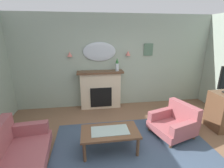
% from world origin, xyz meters
% --- Properties ---
extents(floor, '(6.98, 6.05, 0.10)m').
position_xyz_m(floor, '(0.00, 0.00, -0.05)').
color(floor, brown).
rests_on(floor, ground).
extents(wall_back, '(6.98, 0.10, 2.78)m').
position_xyz_m(wall_back, '(0.00, 2.57, 1.39)').
color(wall_back, '#93A393').
rests_on(wall_back, ground).
extents(patterned_rug, '(3.20, 2.40, 0.01)m').
position_xyz_m(patterned_rug, '(0.00, 0.20, 0.01)').
color(patterned_rug, '#38475B').
rests_on(patterned_rug, ground).
extents(fireplace, '(1.36, 0.36, 1.16)m').
position_xyz_m(fireplace, '(-0.48, 2.35, 0.57)').
color(fireplace, beige).
rests_on(fireplace, ground).
extents(mantel_vase_centre, '(0.10, 0.10, 0.38)m').
position_xyz_m(mantel_vase_centre, '(0.02, 2.32, 1.35)').
color(mantel_vase_centre, silver).
rests_on(mantel_vase_centre, fireplace).
extents(wall_mirror, '(0.96, 0.06, 0.56)m').
position_xyz_m(wall_mirror, '(-0.48, 2.49, 1.71)').
color(wall_mirror, '#B2BCC6').
extents(wall_sconce_left, '(0.14, 0.14, 0.14)m').
position_xyz_m(wall_sconce_left, '(-1.33, 2.44, 1.66)').
color(wall_sconce_left, '#D17066').
extents(wall_sconce_right, '(0.14, 0.14, 0.14)m').
position_xyz_m(wall_sconce_right, '(0.37, 2.44, 1.66)').
color(wall_sconce_right, '#D17066').
extents(framed_picture, '(0.28, 0.03, 0.36)m').
position_xyz_m(framed_picture, '(1.02, 2.50, 1.75)').
color(framed_picture, '#4C6B56').
extents(coffee_table, '(1.10, 0.60, 0.45)m').
position_xyz_m(coffee_table, '(-0.46, 0.35, 0.38)').
color(coffee_table, brown).
rests_on(coffee_table, ground).
extents(floral_couch, '(1.00, 1.78, 0.76)m').
position_xyz_m(floral_couch, '(-2.10, -0.07, 0.32)').
color(floral_couch, '#934C51').
rests_on(floral_couch, ground).
extents(armchair_near_fireplace, '(1.02, 1.01, 0.71)m').
position_xyz_m(armchair_near_fireplace, '(1.07, 0.68, 0.31)').
color(armchair_near_fireplace, '#934C51').
rests_on(armchair_near_fireplace, ground).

